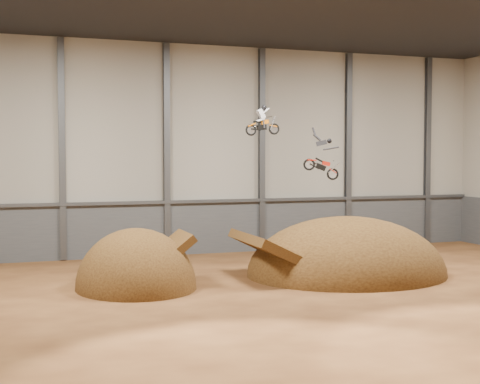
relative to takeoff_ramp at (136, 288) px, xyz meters
name	(u,v)px	position (x,y,z in m)	size (l,w,h in m)	color
floor	(306,296)	(7.19, -4.51, 0.00)	(40.00, 40.00, 0.00)	#4C2A14
back_wall	(214,150)	(7.19, 10.49, 7.00)	(40.00, 0.10, 14.00)	#A7A194
lower_band_back	(215,227)	(7.19, 10.39, 1.75)	(39.80, 0.18, 3.50)	#4B4E52
steel_rail	(216,201)	(7.19, 10.24, 3.55)	(39.80, 0.35, 0.20)	#47494F
steel_column_1	(62,149)	(-2.81, 10.29, 7.00)	(0.40, 0.36, 13.90)	#47494F
steel_column_2	(167,150)	(3.86, 10.29, 7.00)	(0.40, 0.36, 13.90)	#47494F
steel_column_3	(262,150)	(10.52, 10.29, 7.00)	(0.40, 0.36, 13.90)	#47494F
steel_column_4	(348,150)	(17.19, 10.29, 7.00)	(0.40, 0.36, 13.90)	#47494F
steel_column_5	(427,151)	(23.86, 10.29, 7.00)	(0.40, 0.36, 13.90)	#47494F
takeoff_ramp	(136,288)	(0.00, 0.00, 0.00)	(5.96, 6.88, 5.96)	#37210D
landing_ramp	(346,275)	(11.69, 0.00, 0.00)	(11.21, 9.91, 6.47)	#37210D
fmx_rider_a	(263,119)	(7.32, 1.56, 8.61)	(1.97, 0.75, 1.78)	#BF5E0A
fmx_rider_b	(319,154)	(10.11, 0.31, 6.70)	(2.67, 0.76, 2.29)	red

